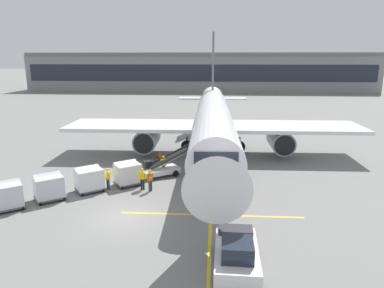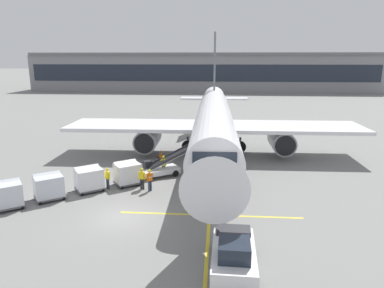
% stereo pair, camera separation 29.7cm
% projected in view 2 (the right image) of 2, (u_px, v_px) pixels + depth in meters
% --- Properties ---
extents(ground_plane, '(600.00, 600.00, 0.00)m').
position_uv_depth(ground_plane, '(123.00, 217.00, 22.70)').
color(ground_plane, slate).
extents(parked_airplane, '(30.51, 40.32, 13.51)m').
position_uv_depth(parked_airplane, '(214.00, 122.00, 36.41)').
color(parked_airplane, white).
rests_on(parked_airplane, ground).
extents(belt_loader, '(5.26, 4.02, 2.61)m').
position_uv_depth(belt_loader, '(162.00, 167.00, 30.42)').
color(belt_loader, silver).
rests_on(belt_loader, ground).
extents(baggage_cart_lead, '(2.67, 2.48, 1.91)m').
position_uv_depth(baggage_cart_lead, '(127.00, 173.00, 28.21)').
color(baggage_cart_lead, '#515156').
rests_on(baggage_cart_lead, ground).
extents(baggage_cart_second, '(2.67, 2.48, 1.91)m').
position_uv_depth(baggage_cart_second, '(89.00, 178.00, 26.89)').
color(baggage_cart_second, '#515156').
rests_on(baggage_cart_second, ground).
extents(baggage_cart_third, '(2.67, 2.48, 1.91)m').
position_uv_depth(baggage_cart_third, '(49.00, 186.00, 25.27)').
color(baggage_cart_third, '#515156').
rests_on(baggage_cart_third, ground).
extents(baggage_cart_fourth, '(2.67, 2.48, 1.91)m').
position_uv_depth(baggage_cart_fourth, '(7.00, 195.00, 23.74)').
color(baggage_cart_fourth, '#515156').
rests_on(baggage_cart_fourth, ground).
extents(pushback_tug, '(2.22, 4.46, 1.83)m').
position_uv_depth(pushback_tug, '(234.00, 253.00, 16.93)').
color(pushback_tug, silver).
rests_on(pushback_tug, ground).
extents(ground_crew_by_loader, '(0.48, 0.41, 1.74)m').
position_uv_depth(ground_crew_by_loader, '(164.00, 164.00, 30.56)').
color(ground_crew_by_loader, '#514C42').
rests_on(ground_crew_by_loader, ground).
extents(ground_crew_by_carts, '(0.56, 0.31, 1.74)m').
position_uv_depth(ground_crew_by_carts, '(142.00, 177.00, 27.20)').
color(ground_crew_by_carts, black).
rests_on(ground_crew_by_carts, ground).
extents(ground_crew_marshaller, '(0.45, 0.43, 1.74)m').
position_uv_depth(ground_crew_marshaller, '(107.00, 177.00, 27.26)').
color(ground_crew_marshaller, '#333847').
rests_on(ground_crew_marshaller, ground).
extents(ground_crew_wingwalker, '(0.43, 0.44, 1.74)m').
position_uv_depth(ground_crew_wingwalker, '(150.00, 179.00, 26.85)').
color(ground_crew_wingwalker, '#333847').
rests_on(ground_crew_wingwalker, ground).
extents(safety_cone_engine_keepout, '(0.70, 0.70, 0.79)m').
position_uv_depth(safety_cone_engine_keepout, '(161.00, 154.00, 36.08)').
color(safety_cone_engine_keepout, black).
rests_on(safety_cone_engine_keepout, ground).
extents(apron_guidance_line_lead_in, '(0.20, 110.00, 0.01)m').
position_uv_depth(apron_guidance_line_lead_in, '(213.00, 156.00, 36.57)').
color(apron_guidance_line_lead_in, yellow).
rests_on(apron_guidance_line_lead_in, ground).
extents(apron_guidance_line_stop_bar, '(12.00, 0.20, 0.01)m').
position_uv_depth(apron_guidance_line_stop_bar, '(210.00, 215.00, 22.91)').
color(apron_guidance_line_stop_bar, yellow).
rests_on(apron_guidance_line_stop_bar, ground).
extents(terminal_building, '(104.41, 20.52, 11.43)m').
position_uv_depth(terminal_building, '(203.00, 72.00, 111.22)').
color(terminal_building, gray).
rests_on(terminal_building, ground).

